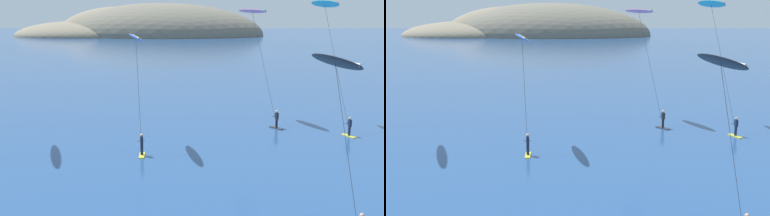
% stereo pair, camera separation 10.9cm
% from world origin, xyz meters
% --- Properties ---
extents(headland_island, '(107.52, 47.87, 28.16)m').
position_xyz_m(headland_island, '(-20.48, 207.19, 0.00)').
color(headland_island, '#7A705B').
rests_on(headland_island, ground).
extents(kitesurfer_cyan, '(2.96, 8.58, 11.71)m').
position_xyz_m(kitesurfer_cyan, '(15.78, 41.57, 10.28)').
color(kitesurfer_cyan, yellow).
rests_on(kitesurfer_cyan, ground).
extents(kitesurfer_blue, '(2.22, 6.35, 8.99)m').
position_xyz_m(kitesurfer_blue, '(-0.90, 33.51, 7.91)').
color(kitesurfer_blue, yellow).
rests_on(kitesurfer_blue, ground).
extents(kitesurfer_pink, '(4.14, 7.72, 10.91)m').
position_xyz_m(kitesurfer_pink, '(9.37, 43.67, 9.64)').
color(kitesurfer_pink, '#2D2D33').
rests_on(kitesurfer_pink, ground).
extents(kitesurfer_black, '(2.17, 6.36, 8.66)m').
position_xyz_m(kitesurfer_black, '(10.55, 19.57, 7.49)').
color(kitesurfer_black, '#2D2D33').
rests_on(kitesurfer_black, ground).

